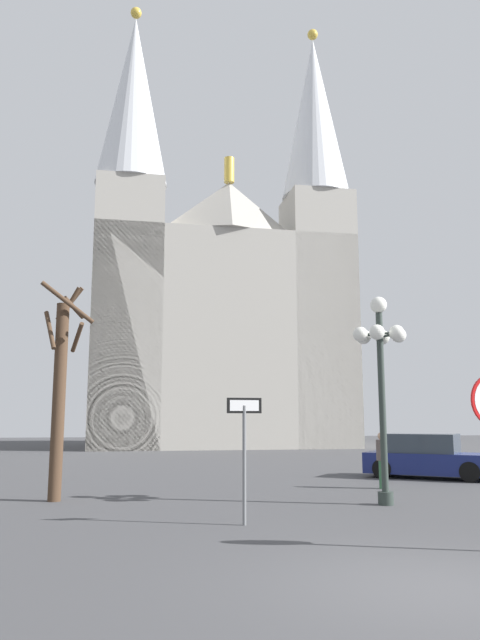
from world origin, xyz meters
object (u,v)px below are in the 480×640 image
cathedral (221,303)px  parked_car_near_navy (427,457)px  one_way_arrow_sign (244,441)px  street_lamp (381,359)px  bare_tree (60,388)px  pedestrian_walking (382,454)px

cathedral → parked_car_near_navy: 25.50m
one_way_arrow_sign → cathedral: bearing=83.0°
one_way_arrow_sign → street_lamp: (3.72, 2.11, 1.86)m
bare_tree → cathedral: bearing=74.0°
street_lamp → pedestrian_walking: bearing=68.3°
one_way_arrow_sign → parked_car_near_navy: one_way_arrow_sign is taller
parked_car_near_navy → one_way_arrow_sign: bearing=-134.2°
one_way_arrow_sign → street_lamp: street_lamp is taller
street_lamp → bare_tree: 7.96m
one_way_arrow_sign → bare_tree: bare_tree is taller
bare_tree → parked_car_near_navy: size_ratio=1.25×
parked_car_near_navy → cathedral: bearing=99.4°
bare_tree → pedestrian_walking: 9.20m
one_way_arrow_sign → parked_car_near_navy: bearing=45.8°
one_way_arrow_sign → bare_tree: size_ratio=0.44×
cathedral → bare_tree: size_ratio=5.86×
cathedral → pedestrian_walking: 27.60m
cathedral → pedestrian_walking: bearing=-87.5°
street_lamp → one_way_arrow_sign: bearing=-150.5°
cathedral → one_way_arrow_sign: 32.64m
cathedral → bare_tree: (-7.79, -27.17, -7.50)m
parked_car_near_navy → pedestrian_walking: 3.79m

